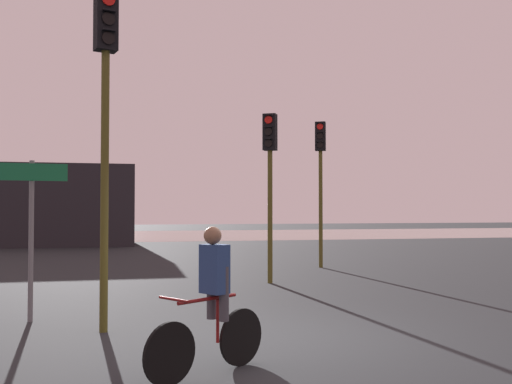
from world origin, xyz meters
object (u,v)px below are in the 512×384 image
(distant_building, at_px, (37,205))
(traffic_light_near_left, at_px, (105,97))
(traffic_light_center, at_px, (270,165))
(cyclist, at_px, (212,299))
(direction_sign_post, at_px, (31,216))
(traffic_light_far_right, at_px, (320,166))

(distant_building, xyz_separation_m, traffic_light_near_left, (4.11, -21.15, 1.50))
(traffic_light_center, bearing_deg, cyclist, 101.01)
(traffic_light_near_left, distance_m, cyclist, 3.85)
(distant_building, xyz_separation_m, direction_sign_post, (2.92, -20.11, -0.29))
(distant_building, height_order, traffic_light_center, traffic_light_center)
(traffic_light_far_right, bearing_deg, traffic_light_center, 77.50)
(cyclist, bearing_deg, direction_sign_post, -0.11)
(distant_building, distance_m, traffic_light_center, 18.11)
(traffic_light_far_right, bearing_deg, distant_building, -27.57)
(direction_sign_post, xyz_separation_m, cyclist, (2.44, -3.51, -0.88))
(traffic_light_near_left, bearing_deg, direction_sign_post, -58.95)
(traffic_light_far_right, bearing_deg, direction_sign_post, 68.12)
(traffic_light_near_left, bearing_deg, cyclist, 99.05)
(distant_building, relative_size, direction_sign_post, 3.62)
(traffic_light_center, height_order, direction_sign_post, traffic_light_center)
(direction_sign_post, bearing_deg, traffic_light_near_left, 132.58)
(direction_sign_post, relative_size, cyclist, 1.60)
(direction_sign_post, height_order, cyclist, direction_sign_post)
(distant_building, xyz_separation_m, cyclist, (5.36, -23.62, -1.17))
(traffic_light_center, height_order, cyclist, traffic_light_center)
(distant_building, relative_size, traffic_light_far_right, 2.08)
(distant_building, relative_size, traffic_light_near_left, 1.85)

